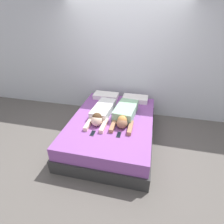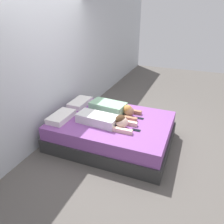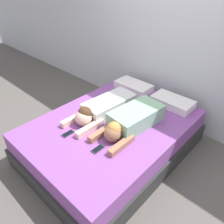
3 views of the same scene
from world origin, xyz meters
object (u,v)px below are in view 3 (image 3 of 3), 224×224
at_px(person_right, 131,120).
at_px(cell_phone_left, 68,134).
at_px(pillow_head_right, 172,102).
at_px(cell_phone_right, 98,149).
at_px(person_left, 102,108).
at_px(bed, 112,137).
at_px(pillow_head_left, 134,86).

distance_m(person_right, cell_phone_left, 0.75).
relative_size(pillow_head_right, cell_phone_left, 3.78).
height_order(pillow_head_right, cell_phone_left, pillow_head_right).
height_order(person_right, cell_phone_right, person_right).
bearing_deg(person_right, cell_phone_right, -91.24).
distance_m(person_left, cell_phone_left, 0.57).
bearing_deg(cell_phone_right, bed, 115.80).
bearing_deg(cell_phone_left, pillow_head_right, 67.99).
xyz_separation_m(person_left, cell_phone_left, (0.00, -0.56, -0.08)).
distance_m(pillow_head_right, person_right, 0.79).
relative_size(bed, cell_phone_right, 14.49).
bearing_deg(bed, cell_phone_right, -64.20).
bearing_deg(bed, pillow_head_right, 68.24).
height_order(pillow_head_left, cell_phone_right, pillow_head_left).
bearing_deg(person_left, pillow_head_right, 55.50).
xyz_separation_m(person_left, person_right, (0.45, 0.04, 0.02)).
bearing_deg(pillow_head_right, person_left, -124.50).
distance_m(bed, person_left, 0.41).
relative_size(bed, pillow_head_left, 3.83).
xyz_separation_m(person_left, cell_phone_right, (0.44, -0.50, -0.08)).
relative_size(bed, person_left, 2.03).
distance_m(bed, pillow_head_right, 0.97).
relative_size(person_left, cell_phone_right, 7.14).
distance_m(pillow_head_left, cell_phone_right, 1.44).
height_order(bed, pillow_head_right, pillow_head_right).
bearing_deg(pillow_head_right, cell_phone_right, -95.24).
xyz_separation_m(pillow_head_right, cell_phone_left, (-0.56, -1.38, -0.05)).
relative_size(bed, pillow_head_right, 3.83).
relative_size(pillow_head_left, person_left, 0.53).
bearing_deg(person_left, bed, -10.99).
xyz_separation_m(bed, person_left, (-0.22, 0.04, 0.34)).
distance_m(cell_phone_left, cell_phone_right, 0.44).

